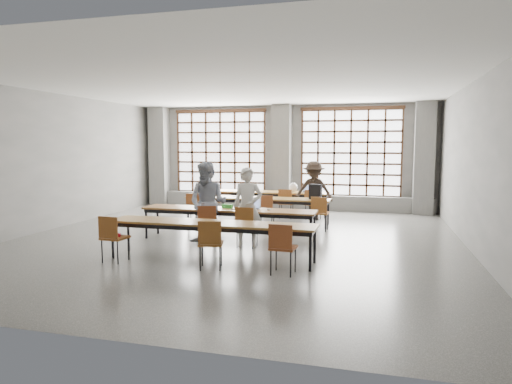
# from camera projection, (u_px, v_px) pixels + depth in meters

# --- Properties ---
(floor) EXTENTS (11.00, 11.00, 0.00)m
(floor) POSITION_uv_depth(u_px,v_px,m) (236.00, 240.00, 10.45)
(floor) COLOR #4D4D4B
(floor) RESTS_ON ground
(ceiling) EXTENTS (11.00, 11.00, 0.00)m
(ceiling) POSITION_uv_depth(u_px,v_px,m) (235.00, 85.00, 10.09)
(ceiling) COLOR silver
(ceiling) RESTS_ON floor
(wall_back) EXTENTS (10.00, 0.00, 10.00)m
(wall_back) POSITION_uv_depth(u_px,v_px,m) (284.00, 157.00, 15.56)
(wall_back) COLOR #5B5B59
(wall_back) RESTS_ON floor
(wall_front) EXTENTS (10.00, 0.00, 10.00)m
(wall_front) POSITION_uv_depth(u_px,v_px,m) (84.00, 184.00, 4.98)
(wall_front) COLOR #5B5B59
(wall_front) RESTS_ON floor
(wall_left) EXTENTS (0.00, 11.00, 11.00)m
(wall_left) POSITION_uv_depth(u_px,v_px,m) (47.00, 162.00, 11.55)
(wall_left) COLOR #5B5B59
(wall_left) RESTS_ON floor
(wall_right) EXTENTS (0.00, 11.00, 11.00)m
(wall_right) POSITION_uv_depth(u_px,v_px,m) (477.00, 166.00, 9.00)
(wall_right) COLOR #5B5B59
(wall_right) RESTS_ON floor
(column_left) EXTENTS (0.60, 0.55, 3.50)m
(column_left) POSITION_uv_depth(u_px,v_px,m) (160.00, 156.00, 16.44)
(column_left) COLOR #585956
(column_left) RESTS_ON floor
(column_mid) EXTENTS (0.60, 0.55, 3.50)m
(column_mid) POSITION_uv_depth(u_px,v_px,m) (282.00, 157.00, 15.29)
(column_mid) COLOR #585956
(column_mid) RESTS_ON floor
(column_right) EXTENTS (0.60, 0.55, 3.50)m
(column_right) POSITION_uv_depth(u_px,v_px,m) (424.00, 158.00, 14.14)
(column_right) COLOR #585956
(column_right) RESTS_ON floor
(window_left) EXTENTS (3.32, 0.12, 3.00)m
(window_left) POSITION_uv_depth(u_px,v_px,m) (220.00, 152.00, 16.04)
(window_left) COLOR white
(window_left) RESTS_ON wall_back
(window_right) EXTENTS (3.32, 0.12, 3.00)m
(window_right) POSITION_uv_depth(u_px,v_px,m) (351.00, 153.00, 14.89)
(window_right) COLOR white
(window_right) RESTS_ON wall_back
(sill_ledge) EXTENTS (9.80, 0.35, 0.50)m
(sill_ledge) POSITION_uv_depth(u_px,v_px,m) (282.00, 201.00, 15.52)
(sill_ledge) COLOR #585956
(sill_ledge) RESTS_ON floor
(desk_row_a) EXTENTS (4.00, 0.70, 0.73)m
(desk_row_a) POSITION_uv_depth(u_px,v_px,m) (264.00, 193.00, 14.17)
(desk_row_a) COLOR brown
(desk_row_a) RESTS_ON floor
(desk_row_b) EXTENTS (4.00, 0.70, 0.73)m
(desk_row_b) POSITION_uv_depth(u_px,v_px,m) (257.00, 200.00, 12.52)
(desk_row_b) COLOR brown
(desk_row_b) RESTS_ON floor
(desk_row_c) EXTENTS (4.00, 0.70, 0.73)m
(desk_row_c) POSITION_uv_depth(u_px,v_px,m) (228.00, 211.00, 10.36)
(desk_row_c) COLOR brown
(desk_row_c) RESTS_ON floor
(desk_row_d) EXTENTS (4.00, 0.70, 0.73)m
(desk_row_d) POSITION_uv_depth(u_px,v_px,m) (211.00, 226.00, 8.57)
(desk_row_d) COLOR brown
(desk_row_d) RESTS_ON floor
(chair_back_left) EXTENTS (0.44, 0.44, 0.88)m
(chair_back_left) POSITION_uv_depth(u_px,v_px,m) (215.00, 198.00, 13.93)
(chair_back_left) COLOR brown
(chair_back_left) RESTS_ON floor
(chair_back_mid) EXTENTS (0.42, 0.43, 0.88)m
(chair_back_mid) POSITION_uv_depth(u_px,v_px,m) (286.00, 201.00, 13.37)
(chair_back_mid) COLOR brown
(chair_back_mid) RESTS_ON floor
(chair_back_right) EXTENTS (0.49, 0.49, 0.88)m
(chair_back_right) POSITION_uv_depth(u_px,v_px,m) (312.00, 202.00, 13.17)
(chair_back_right) COLOR brown
(chair_back_right) RESTS_ON floor
(chair_mid_left) EXTENTS (0.48, 0.48, 0.88)m
(chair_mid_left) POSITION_uv_depth(u_px,v_px,m) (194.00, 205.00, 12.34)
(chair_mid_left) COLOR maroon
(chair_mid_left) RESTS_ON floor
(chair_mid_centre) EXTENTS (0.45, 0.45, 0.88)m
(chair_mid_centre) POSITION_uv_depth(u_px,v_px,m) (266.00, 208.00, 11.83)
(chair_mid_centre) COLOR brown
(chair_mid_centre) RESTS_ON floor
(chair_mid_right) EXTENTS (0.43, 0.44, 0.88)m
(chair_mid_right) POSITION_uv_depth(u_px,v_px,m) (320.00, 210.00, 11.47)
(chair_mid_right) COLOR brown
(chair_mid_right) RESTS_ON floor
(chair_front_left) EXTENTS (0.53, 0.53, 0.88)m
(chair_front_left) POSITION_uv_depth(u_px,v_px,m) (207.00, 221.00, 9.84)
(chair_front_left) COLOR brown
(chair_front_left) RESTS_ON floor
(chair_front_right) EXTENTS (0.43, 0.44, 0.88)m
(chair_front_right) POSITION_uv_depth(u_px,v_px,m) (246.00, 223.00, 9.62)
(chair_front_right) COLOR brown
(chair_front_right) RESTS_ON floor
(chair_near_left) EXTENTS (0.45, 0.45, 0.88)m
(chair_near_left) POSITION_uv_depth(u_px,v_px,m) (112.00, 234.00, 8.42)
(chair_near_left) COLOR brown
(chair_near_left) RESTS_ON floor
(chair_near_mid) EXTENTS (0.51, 0.52, 0.88)m
(chair_near_mid) POSITION_uv_depth(u_px,v_px,m) (210.00, 240.00, 7.93)
(chair_near_mid) COLOR brown
(chair_near_mid) RESTS_ON floor
(chair_near_right) EXTENTS (0.44, 0.45, 0.88)m
(chair_near_right) POSITION_uv_depth(u_px,v_px,m) (282.00, 244.00, 7.60)
(chair_near_right) COLOR brown
(chair_near_right) RESTS_ON floor
(student_male) EXTENTS (0.71, 0.56, 1.70)m
(student_male) POSITION_uv_depth(u_px,v_px,m) (248.00, 207.00, 9.71)
(student_male) COLOR silver
(student_male) RESTS_ON floor
(student_female) EXTENTS (0.91, 0.73, 1.81)m
(student_female) POSITION_uv_depth(u_px,v_px,m) (208.00, 203.00, 9.93)
(student_female) COLOR #172546
(student_female) RESTS_ON floor
(student_back) EXTENTS (1.13, 0.69, 1.70)m
(student_back) POSITION_uv_depth(u_px,v_px,m) (314.00, 190.00, 13.26)
(student_back) COLOR black
(student_back) RESTS_ON floor
(laptop_front) EXTENTS (0.40, 0.36, 0.26)m
(laptop_front) POSITION_uv_depth(u_px,v_px,m) (253.00, 206.00, 10.31)
(laptop_front) COLOR silver
(laptop_front) RESTS_ON desk_row_c
(laptop_back) EXTENTS (0.37, 0.32, 0.26)m
(laptop_back) POSITION_uv_depth(u_px,v_px,m) (308.00, 190.00, 13.91)
(laptop_back) COLOR silver
(laptop_back) RESTS_ON desk_row_a
(mouse) EXTENTS (0.10, 0.07, 0.04)m
(mouse) POSITION_uv_depth(u_px,v_px,m) (269.00, 209.00, 10.09)
(mouse) COLOR silver
(mouse) RESTS_ON desk_row_c
(green_box) EXTENTS (0.26, 0.13, 0.09)m
(green_box) POSITION_uv_depth(u_px,v_px,m) (227.00, 206.00, 10.44)
(green_box) COLOR green
(green_box) RESTS_ON desk_row_c
(phone) EXTENTS (0.14, 0.07, 0.01)m
(phone) POSITION_uv_depth(u_px,v_px,m) (235.00, 209.00, 10.21)
(phone) COLOR black
(phone) RESTS_ON desk_row_c
(paper_sheet_a) EXTENTS (0.33, 0.27, 0.00)m
(paper_sheet_a) POSITION_uv_depth(u_px,v_px,m) (237.00, 197.00, 12.72)
(paper_sheet_a) COLOR white
(paper_sheet_a) RESTS_ON desk_row_b
(paper_sheet_b) EXTENTS (0.31, 0.22, 0.00)m
(paper_sheet_b) POSITION_uv_depth(u_px,v_px,m) (246.00, 197.00, 12.54)
(paper_sheet_b) COLOR silver
(paper_sheet_b) RESTS_ON desk_row_b
(paper_sheet_c) EXTENTS (0.35, 0.29, 0.00)m
(paper_sheet_c) POSITION_uv_depth(u_px,v_px,m) (261.00, 198.00, 12.49)
(paper_sheet_c) COLOR silver
(paper_sheet_c) RESTS_ON desk_row_b
(backpack) EXTENTS (0.34, 0.23, 0.40)m
(backpack) POSITION_uv_depth(u_px,v_px,m) (316.00, 192.00, 12.14)
(backpack) COLOR black
(backpack) RESTS_ON desk_row_b
(plastic_bag) EXTENTS (0.31, 0.27, 0.29)m
(plastic_bag) POSITION_uv_depth(u_px,v_px,m) (293.00, 187.00, 13.96)
(plastic_bag) COLOR white
(plastic_bag) RESTS_ON desk_row_a
(red_pouch) EXTENTS (0.22, 0.15, 0.06)m
(red_pouch) POSITION_uv_depth(u_px,v_px,m) (115.00, 235.00, 8.49)
(red_pouch) COLOR #B01527
(red_pouch) RESTS_ON chair_near_left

